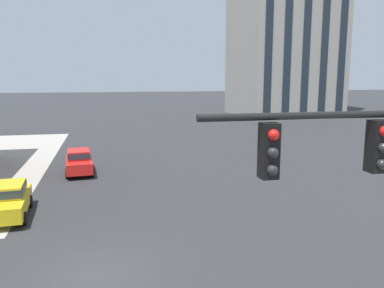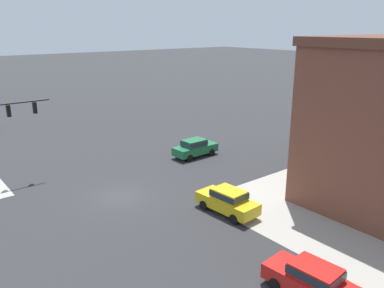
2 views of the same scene
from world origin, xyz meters
name	(u,v)px [view 1 (image 1 of 2)]	position (x,y,z in m)	size (l,w,h in m)	color
ground_plane	(98,273)	(0.00, 0.00, 0.00)	(320.00, 320.00, 0.00)	#2D2D30
car_main_southbound_near	(8,199)	(-4.40, 6.85, 0.92)	(2.12, 4.51, 1.68)	gold
car_cross_eastbound	(79,161)	(-1.54, 15.47, 0.92)	(2.16, 4.53, 1.68)	red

